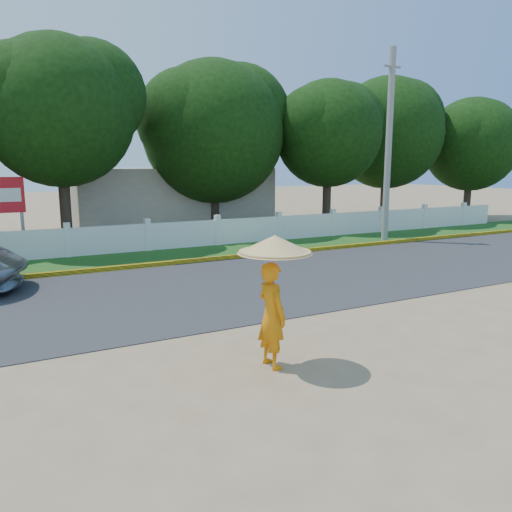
{
  "coord_description": "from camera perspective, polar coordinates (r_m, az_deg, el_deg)",
  "views": [
    {
      "loc": [
        -5.31,
        -8.08,
        3.4
      ],
      "look_at": [
        0.0,
        2.0,
        1.3
      ],
      "focal_mm": 35.0,
      "sensor_mm": 36.0,
      "label": 1
    }
  ],
  "objects": [
    {
      "name": "building_near",
      "position": [
        27.43,
        -10.15,
        6.52
      ],
      "size": [
        10.0,
        6.0,
        3.2
      ],
      "primitive_type": "cube",
      "color": "#B7AD99",
      "rests_on": "ground"
    },
    {
      "name": "fence",
      "position": [
        20.2,
        -12.26,
        2.09
      ],
      "size": [
        40.0,
        0.1,
        1.1
      ],
      "primitive_type": "cube",
      "color": "silver",
      "rests_on": "ground"
    },
    {
      "name": "grass_verge",
      "position": [
        18.91,
        -11.01,
        -0.06
      ],
      "size": [
        60.0,
        3.5,
        0.03
      ],
      "primitive_type": "cube",
      "color": "#2D601E",
      "rests_on": "ground"
    },
    {
      "name": "utility_pole",
      "position": [
        22.97,
        14.91,
        11.95
      ],
      "size": [
        0.28,
        0.28,
        8.28
      ],
      "primitive_type": "cylinder",
      "color": "gray",
      "rests_on": "ground"
    },
    {
      "name": "monk_with_parasol",
      "position": [
        8.29,
        1.97,
        -3.02
      ],
      "size": [
        1.24,
        1.24,
        2.26
      ],
      "color": "orange",
      "rests_on": "ground"
    },
    {
      "name": "ground",
      "position": [
        10.25,
        5.28,
        -8.97
      ],
      "size": [
        120.0,
        120.0,
        0.0
      ],
      "primitive_type": "plane",
      "color": "#9E8460",
      "rests_on": "ground"
    },
    {
      "name": "tree_row",
      "position": [
        24.46,
        -3.58,
        13.86
      ],
      "size": [
        41.32,
        8.25,
        8.38
      ],
      "color": "#473828",
      "rests_on": "ground"
    },
    {
      "name": "road",
      "position": [
        14.07,
        -4.76,
        -3.54
      ],
      "size": [
        60.0,
        7.0,
        0.02
      ],
      "primitive_type": "cube",
      "color": "#38383A",
      "rests_on": "ground"
    },
    {
      "name": "curb",
      "position": [
        17.31,
        -9.38,
        -0.76
      ],
      "size": [
        40.0,
        0.18,
        0.16
      ],
      "primitive_type": "cube",
      "color": "yellow",
      "rests_on": "ground"
    }
  ]
}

